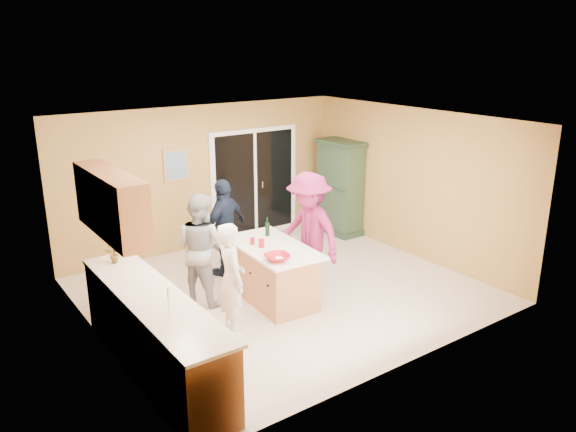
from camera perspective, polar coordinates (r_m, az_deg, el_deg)
floor at (r=8.69m, az=-0.43°, el=-7.59°), size 5.50×5.50×0.00m
ceiling at (r=7.95m, az=-0.47°, el=9.66°), size 5.50×5.00×0.10m
wall_back at (r=10.30m, az=-8.48°, el=3.91°), size 5.50×0.10×2.60m
wall_front at (r=6.45m, az=12.45°, el=-4.60°), size 5.50×0.10×2.60m
wall_left at (r=7.10m, az=-18.98°, el=-3.12°), size 0.10×5.00×2.60m
wall_right at (r=10.00m, az=12.59°, el=3.27°), size 0.10×5.00×2.60m
left_cabinet_run at (r=6.61m, az=-12.95°, el=-12.12°), size 0.65×3.05×1.24m
upper_cabinets at (r=6.79m, az=-17.55°, el=1.22°), size 0.35×1.60×0.75m
sliding_door at (r=10.83m, az=-3.39°, el=3.38°), size 1.90×0.07×2.10m
framed_picture at (r=9.98m, az=-11.30°, el=5.10°), size 0.46×0.04×0.56m
kitchen_island at (r=8.26m, az=-1.55°, el=-5.97°), size 0.97×1.65×0.84m
green_hutch at (r=11.06m, az=5.26°, el=2.81°), size 0.53×1.00×1.84m
woman_white at (r=7.25m, az=-5.78°, el=-6.41°), size 0.46×0.61×1.51m
woman_grey at (r=8.18m, az=-8.89°, el=-3.23°), size 0.90×0.99×1.64m
woman_navy at (r=9.08m, az=-6.41°, el=-1.14°), size 1.01×0.73×1.60m
woman_magenta at (r=8.48m, az=2.14°, el=-1.60°), size 0.82×1.25×1.82m
serving_bowl at (r=7.56m, az=-1.12°, el=-4.23°), size 0.40×0.40×0.08m
tulip_vase at (r=7.50m, az=-17.34°, el=-3.28°), size 0.21×0.15×0.37m
tumbler_near at (r=8.16m, az=-3.64°, el=-2.54°), size 0.08×0.08×0.10m
tumbler_far at (r=8.03m, az=-2.71°, el=-2.77°), size 0.09×0.09×0.12m
wine_bottle at (r=8.48m, az=-2.12°, el=-1.28°), size 0.07×0.07×0.29m
white_plate at (r=7.63m, az=-0.43°, el=-4.29°), size 0.28×0.28×0.02m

